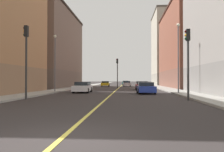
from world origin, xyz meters
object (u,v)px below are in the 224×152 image
object	(u,v)px
car_teal	(126,83)
car_yellow	(105,84)
traffic_light_right_near	(26,52)
car_silver	(127,84)
building_left_mid	(193,48)
street_lamp_left_near	(178,51)
traffic_light_left_near	(188,54)
car_blue	(146,88)
building_left_far	(171,49)
traffic_light_median_far	(117,69)
car_white	(83,87)
building_right_midblock	(47,49)
street_lamp_right_near	(55,57)
car_red	(142,86)

from	to	relation	value
car_teal	car_yellow	size ratio (longest dim) A/B	1.09
traffic_light_right_near	car_silver	size ratio (longest dim) A/B	1.50
car_teal	building_left_mid	bearing A→B (deg)	-60.79
traffic_light_right_near	street_lamp_left_near	xyz separation A→B (m)	(13.83, 8.05, 0.93)
traffic_light_left_near	car_blue	size ratio (longest dim) A/B	1.35
building_left_far	car_yellow	size ratio (longest dim) A/B	5.33
traffic_light_right_near	car_teal	distance (m)	53.59
car_blue	car_teal	world-z (taller)	car_blue
building_left_mid	car_teal	size ratio (longest dim) A/B	5.24
traffic_light_left_near	car_silver	world-z (taller)	traffic_light_left_near
building_left_far	traffic_light_median_far	size ratio (longest dim) A/B	3.93
car_white	building_right_midblock	bearing A→B (deg)	122.33
building_right_midblock	street_lamp_left_near	xyz separation A→B (m)	(22.06, -19.27, -2.95)
traffic_light_right_near	car_silver	xyz separation A→B (m)	(7.91, 37.80, -3.24)
building_left_mid	traffic_light_right_near	xyz separation A→B (m)	(-21.08, -28.63, -4.14)
building_right_midblock	traffic_light_median_far	xyz separation A→B (m)	(14.47, -2.79, -4.15)
building_right_midblock	car_yellow	distance (m)	16.62
building_left_mid	car_white	bearing A→B (deg)	-135.12
traffic_light_right_near	street_lamp_right_near	distance (m)	10.44
traffic_light_right_near	traffic_light_median_far	size ratio (longest dim) A/B	1.08
traffic_light_median_far	street_lamp_right_near	distance (m)	15.92
traffic_light_left_near	car_silver	xyz separation A→B (m)	(-4.91, 37.80, -2.96)
car_white	car_yellow	distance (m)	27.38
building_right_midblock	car_red	world-z (taller)	building_right_midblock
building_left_far	street_lamp_right_near	size ratio (longest dim) A/B	3.04
building_left_far	building_right_midblock	world-z (taller)	building_left_far
building_left_far	street_lamp_right_near	bearing A→B (deg)	-118.18
building_left_far	car_yellow	distance (m)	25.25
building_right_midblock	car_yellow	world-z (taller)	building_right_midblock
building_right_midblock	car_white	world-z (taller)	building_right_midblock
car_teal	building_left_far	bearing A→B (deg)	-5.87
car_silver	car_white	xyz separation A→B (m)	(-5.31, -27.59, 0.04)
traffic_light_left_near	car_red	distance (m)	18.88
car_red	car_teal	xyz separation A→B (m)	(-2.95, 34.47, -0.02)
building_right_midblock	car_silver	size ratio (longest dim) A/B	5.52
building_left_mid	traffic_light_median_far	distance (m)	16.02
car_teal	car_white	bearing A→B (deg)	-96.52
building_right_midblock	car_teal	world-z (taller)	building_right_midblock
car_red	car_yellow	distance (m)	20.60
car_silver	car_teal	distance (m)	15.17
car_teal	traffic_light_left_near	bearing A→B (deg)	-84.25
traffic_light_median_far	car_white	distance (m)	15.06
car_red	traffic_light_right_near	bearing A→B (deg)	-119.41
building_left_mid	street_lamp_left_near	bearing A→B (deg)	-109.41
car_blue	car_white	bearing A→B (deg)	166.16
car_blue	car_red	distance (m)	10.16
traffic_light_left_near	car_red	bearing A→B (deg)	97.36
car_blue	street_lamp_left_near	bearing A→B (deg)	-4.56
street_lamp_left_near	car_blue	xyz separation A→B (m)	(-3.60, 0.29, -4.16)
car_silver	car_teal	world-z (taller)	car_teal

